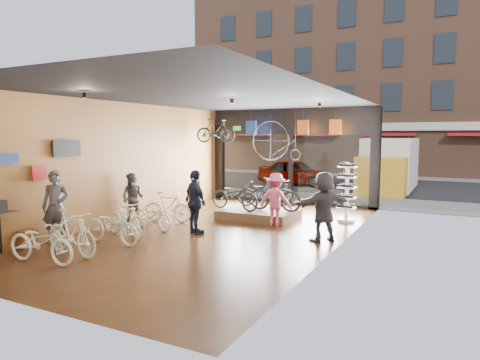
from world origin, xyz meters
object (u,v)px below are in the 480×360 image
Objects in this scene: customer_1 at (133,198)px; sunglasses_rack at (347,193)px; floor_bike_5 at (168,207)px; display_bike_left at (235,195)px; customer_0 at (56,207)px; box_truck at (388,166)px; display_bike_mid at (275,195)px; floor_bike_3 at (125,219)px; customer_5 at (324,206)px; hung_bike at (216,131)px; display_platform at (259,214)px; customer_2 at (195,202)px; floor_bike_1 at (71,233)px; floor_bike_2 at (112,226)px; street_car at (295,172)px; display_bike_right at (264,192)px; floor_bike_0 at (41,242)px; customer_3 at (276,200)px; floor_bike_4 at (153,215)px; penny_farthing at (278,142)px.

customer_1 is 6.77m from sunglasses_rack.
display_bike_left is at bearing -59.74° from floor_bike_5.
box_truck is at bearing 36.81° from customer_0.
customer_0 is (-6.06, -13.96, -0.36)m from box_truck.
customer_1 is 0.83× the size of sunglasses_rack.
box_truck is 8.95m from display_bike_mid.
customer_5 is (4.92, 1.99, 0.42)m from floor_bike_3.
display_bike_mid reaches higher than floor_bike_5.
hung_bike reaches higher than floor_bike_5.
sunglasses_rack reaches higher than customer_5.
floor_bike_5 is 0.67× the size of display_platform.
customer_2 is (2.58, 2.51, -0.04)m from customer_0.
display_bike_mid reaches higher than floor_bike_1.
floor_bike_2 is at bearing -70.18° from customer_1.
hung_bike reaches higher than floor_bike_2.
sunglasses_rack is at bearing -151.03° from street_car.
display_platform is at bearing -151.34° from sunglasses_rack.
floor_bike_3 is 0.90× the size of display_bike_right.
floor_bike_0 is 0.99× the size of display_bike_mid.
hung_bike reaches higher than customer_5.
floor_bike_4 is at bearing 34.19° from customer_3.
floor_bike_2 reaches higher than floor_bike_4.
display_bike_mid is 3.17m from penny_farthing.
floor_bike_1 is 6.48m from display_bike_mid.
street_car is at bearing 102.86° from display_platform.
customer_0 is at bearing 46.84° from customer_3.
customer_2 is (1.33, 3.15, 0.37)m from floor_bike_1.
floor_bike_1 is at bearing -165.58° from floor_bike_4.
floor_bike_1 is 3.44m from customer_2.
street_car reaches higher than display_bike_mid.
floor_bike_1 is 1.09× the size of floor_bike_5.
customer_2 is (-0.66, -2.82, 0.75)m from display_platform.
customer_0 is at bearing -121.32° from display_platform.
customer_2 is at bearing 50.50° from customer_3.
display_bike_right is at bearing -166.85° from street_car.
customer_1 is 0.97× the size of customer_3.
floor_bike_3 is at bearing 45.22° from customer_3.
penny_farthing reaches higher than floor_bike_5.
floor_bike_3 is 0.92× the size of customer_2.
floor_bike_4 is at bearing -32.15° from customer_1.
floor_bike_3 is 0.86× the size of penny_farthing.
floor_bike_5 is 0.86× the size of sunglasses_rack.
customer_5 reaches higher than floor_bike_5.
sunglasses_rack is at bearing -103.50° from customer_2.
floor_bike_4 is 6.07m from sunglasses_rack.
floor_bike_3 is 1.03× the size of floor_bike_4.
hung_bike reaches higher than sunglasses_rack.
floor_bike_0 is 1.01× the size of floor_bike_1.
floor_bike_1 is at bearing 174.46° from hung_bike.
floor_bike_1 is 3.05m from floor_bike_4.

